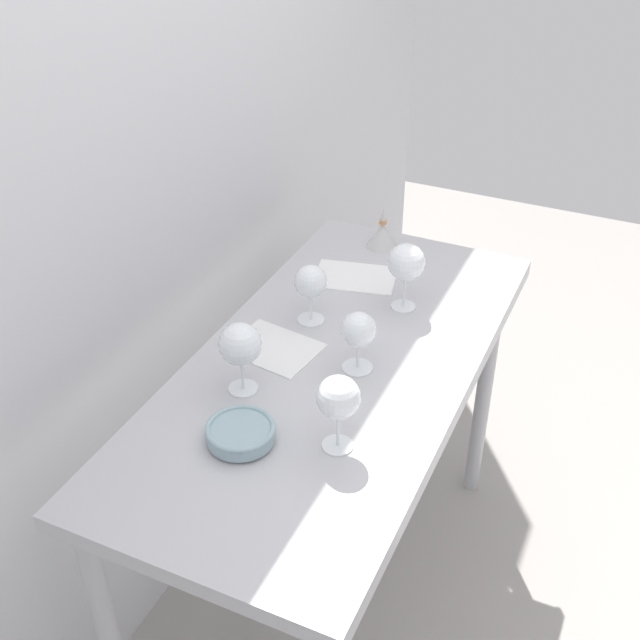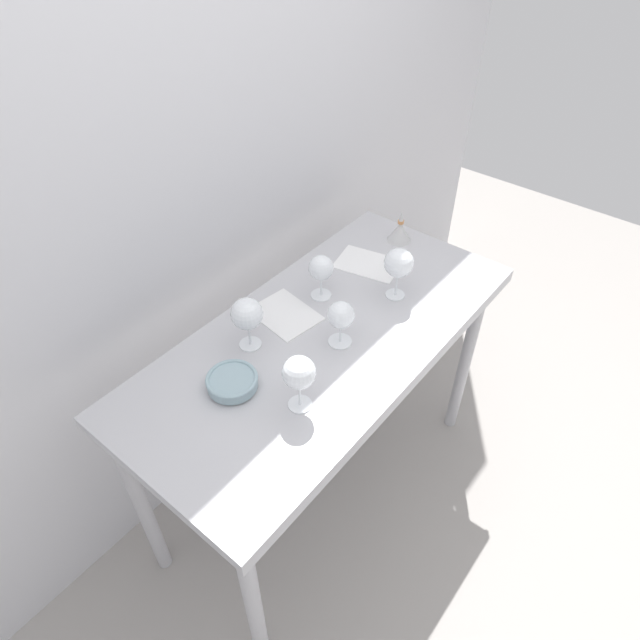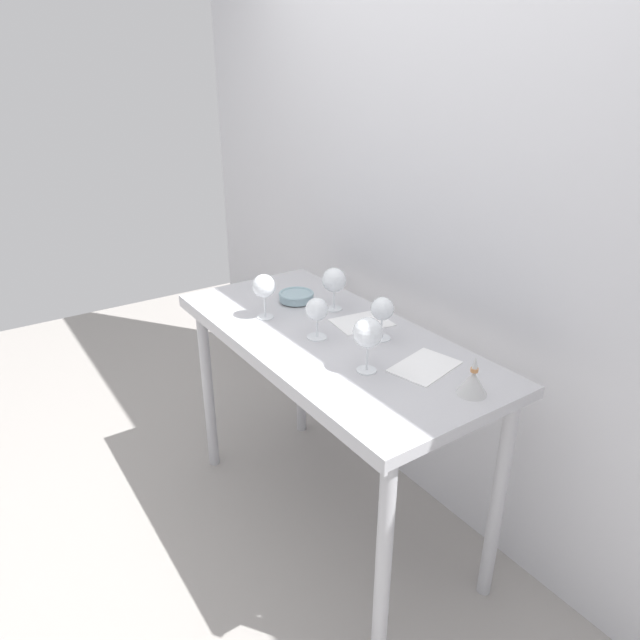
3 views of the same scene
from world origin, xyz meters
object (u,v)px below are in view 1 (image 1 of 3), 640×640
Objects in this scene: wine_glass_near_left at (338,399)px; tasting_bowl at (241,433)px; wine_glass_far_right at (311,283)px; decanter_funnel at (382,234)px; tasting_sheet_lower at (355,277)px; wine_glass_near_right at (406,263)px; wine_glass_far_left at (240,346)px; wine_glass_near_center at (358,332)px; tasting_sheet_upper at (274,348)px.

wine_glass_near_left reaches higher than tasting_bowl.
wine_glass_far_right reaches higher than decanter_funnel.
wine_glass_far_right is at bearing 162.38° from tasting_sheet_lower.
tasting_sheet_lower is at bearing 179.45° from decanter_funnel.
wine_glass_near_right is at bearing -129.57° from tasting_sheet_lower.
tasting_sheet_lower is 1.52× the size of tasting_bowl.
wine_glass_near_left is at bearing -69.39° from tasting_bowl.
wine_glass_far_left is (-0.33, 0.02, 0.01)m from wine_glass_far_right.
tasting_sheet_lower is 0.21m from decanter_funnel.
decanter_funnel is (0.87, 0.24, -0.09)m from wine_glass_near_left.
wine_glass_near_right reaches higher than wine_glass_far_right.
wine_glass_far_right is 0.50m from tasting_bowl.
wine_glass_far_left is 0.78× the size of tasting_sheet_lower.
tasting_sheet_upper is at bearing 92.18° from wine_glass_near_center.
tasting_sheet_upper is 1.43× the size of tasting_bowl.
tasting_bowl is at bearing 168.33° from wine_glass_near_right.
wine_glass_near_left is at bearing -107.08° from wine_glass_far_left.
wine_glass_far_right is at bearing -3.01° from tasting_sheet_upper.
wine_glass_near_right is at bearing -11.67° from tasting_bowl.
wine_glass_near_left is at bearing -173.28° from tasting_sheet_lower.
wine_glass_near_right is 1.25× the size of tasting_bowl.
wine_glass_far_right is at bearing 32.01° from wine_glass_near_left.
wine_glass_near_right is 0.36m from decanter_funnel.
wine_glass_far_right reaches higher than tasting_bowl.
wine_glass_near_left is at bearing -174.05° from wine_glass_near_right.
tasting_sheet_lower is at bearing 3.40° from tasting_bowl.
wine_glass_far_right reaches higher than wine_glass_near_center.
wine_glass_near_right is 1.49× the size of decanter_funnel.
wine_glass_far_left reaches higher than decanter_funnel.
tasting_sheet_upper is at bearing 175.11° from decanter_funnel.
wine_glass_near_left reaches higher than wine_glass_far_left.
tasting_sheet_lower is (0.58, -0.04, -0.12)m from wine_glass_far_left.
wine_glass_near_right is 0.41m from tasting_sheet_upper.
wine_glass_near_center is 1.23× the size of decanter_funnel.
tasting_sheet_upper is at bearing 144.12° from wine_glass_near_right.
tasting_sheet_lower is at bearing -3.98° from wine_glass_far_left.
decanter_funnel is (0.94, 0.04, 0.02)m from tasting_bowl.
tasting_bowl is (-0.07, 0.19, -0.11)m from wine_glass_near_left.
wine_glass_near_left is 1.16× the size of wine_glass_near_center.
wine_glass_far_left reaches higher than tasting_sheet_lower.
tasting_bowl is at bearing -172.46° from wine_glass_far_right.
wine_glass_near_center is (-0.14, -0.19, -0.01)m from wine_glass_far_right.
wine_glass_near_right reaches higher than tasting_bowl.
wine_glass_near_left reaches higher than wine_glass_far_right.
wine_glass_near_right is at bearing 5.95° from wine_glass_near_left.
tasting_sheet_upper is (-0.31, 0.23, -0.13)m from wine_glass_near_right.
wine_glass_near_left reaches higher than tasting_sheet_upper.
tasting_sheet_lower is (0.09, 0.18, -0.13)m from wine_glass_near_right.
wine_glass_near_center is (0.27, 0.07, -0.02)m from wine_glass_near_left.
wine_glass_near_center is 0.37m from tasting_bowl.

